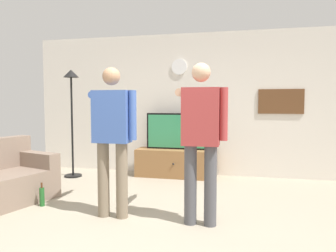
% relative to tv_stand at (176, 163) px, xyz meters
% --- Properties ---
extents(ground_plane, '(8.40, 8.40, 0.00)m').
position_rel_tv_stand_xyz_m(ground_plane, '(0.25, -2.60, -0.26)').
color(ground_plane, '#9E937F').
extents(back_wall, '(6.40, 0.10, 2.70)m').
position_rel_tv_stand_xyz_m(back_wall, '(0.25, 0.35, 1.09)').
color(back_wall, silver).
rests_on(back_wall, ground_plane).
extents(tv_stand, '(1.49, 0.50, 0.51)m').
position_rel_tv_stand_xyz_m(tv_stand, '(0.00, 0.00, 0.00)').
color(tv_stand, olive).
rests_on(tv_stand, ground_plane).
extents(television, '(1.14, 0.07, 0.67)m').
position_rel_tv_stand_xyz_m(television, '(0.00, 0.05, 0.59)').
color(television, black).
rests_on(television, tv_stand).
extents(wall_clock, '(0.30, 0.03, 0.30)m').
position_rel_tv_stand_xyz_m(wall_clock, '(0.00, 0.29, 1.81)').
color(wall_clock, white).
extents(framed_picture, '(0.79, 0.04, 0.44)m').
position_rel_tv_stand_xyz_m(framed_picture, '(1.87, 0.30, 1.15)').
color(framed_picture, brown).
extents(floor_lamp, '(0.32, 0.32, 1.99)m').
position_rel_tv_stand_xyz_m(floor_lamp, '(-1.88, -0.43, 1.16)').
color(floor_lamp, black).
rests_on(floor_lamp, ground_plane).
extents(person_standing_nearer_lamp, '(0.61, 0.78, 1.79)m').
position_rel_tv_stand_xyz_m(person_standing_nearer_lamp, '(-0.31, -2.25, 0.77)').
color(person_standing_nearer_lamp, '#7A6B56').
rests_on(person_standing_nearer_lamp, ground_plane).
extents(person_standing_nearer_couch, '(0.59, 0.78, 1.81)m').
position_rel_tv_stand_xyz_m(person_standing_nearer_couch, '(0.75, -2.26, 0.78)').
color(person_standing_nearer_couch, '#4C4C51').
rests_on(person_standing_nearer_couch, ground_plane).
extents(beverage_bottle, '(0.07, 0.07, 0.32)m').
position_rel_tv_stand_xyz_m(beverage_bottle, '(-1.39, -2.10, -0.13)').
color(beverage_bottle, '#1E5923').
rests_on(beverage_bottle, ground_plane).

